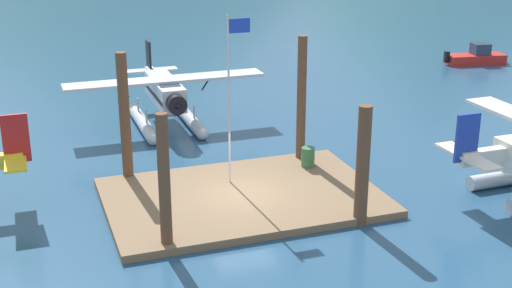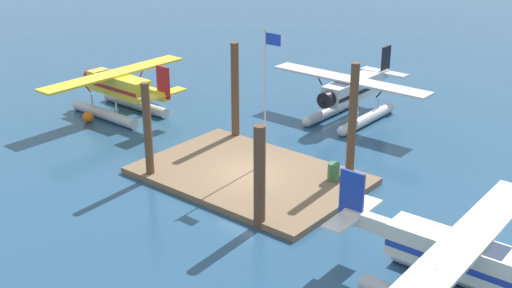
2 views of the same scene
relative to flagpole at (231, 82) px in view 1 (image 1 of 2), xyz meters
name	(u,v)px [view 1 (image 1 of 2)]	position (x,y,z in m)	size (l,w,h in m)	color
ground_plane	(242,201)	(-0.01, -1.35, -4.56)	(1200.00, 1200.00, 0.00)	navy
dock_platform	(242,197)	(-0.01, -1.35, -4.41)	(10.84, 7.27, 0.30)	brown
piling_near_left	(164,184)	(-3.78, -4.47, -2.09)	(0.41, 0.41, 4.93)	brown
piling_near_right	(363,166)	(3.45, -4.81, -2.27)	(0.50, 0.50, 4.59)	brown
piling_far_left	(125,119)	(-3.98, 2.18, -1.75)	(0.45, 0.45, 5.62)	brown
piling_far_right	(301,101)	(3.81, 1.80, -1.62)	(0.42, 0.42, 5.88)	brown
flagpole	(231,82)	(0.00, 0.00, 0.00)	(0.95, 0.10, 6.95)	silver
fuel_drum	(308,157)	(3.66, 0.57, -3.82)	(0.62, 0.62, 0.88)	#33663D
seaplane_silver_bow_centre	(165,98)	(-0.78, 9.23, -2.98)	(10.40, 7.98, 3.84)	#B7BABF
boat_red_open_east	(477,57)	(24.03, 16.41, -4.07)	(4.86, 2.15, 1.50)	#B2231E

